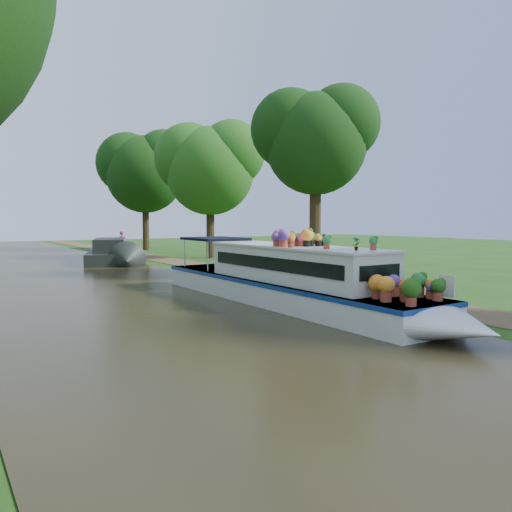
# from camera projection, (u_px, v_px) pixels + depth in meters

# --- Properties ---
(ground) EXTENTS (100.00, 100.00, 0.00)m
(ground) POSITION_uv_depth(u_px,v_px,m) (289.00, 288.00, 19.40)
(ground) COLOR #1A3F0F
(ground) RESTS_ON ground
(canal_water) EXTENTS (10.00, 100.00, 0.02)m
(canal_water) POSITION_uv_depth(u_px,v_px,m) (140.00, 302.00, 16.14)
(canal_water) COLOR black
(canal_water) RESTS_ON ground
(towpath) EXTENTS (2.20, 100.00, 0.03)m
(towpath) POSITION_uv_depth(u_px,v_px,m) (313.00, 286.00, 20.05)
(towpath) COLOR #4E3B24
(towpath) RESTS_ON ground
(plant_boat) EXTENTS (2.29, 13.52, 2.24)m
(plant_boat) POSITION_uv_depth(u_px,v_px,m) (295.00, 279.00, 15.33)
(plant_boat) COLOR silver
(plant_boat) RESTS_ON canal_water
(tree_near_overhang) EXTENTS (5.52, 5.28, 8.99)m
(tree_near_overhang) POSITION_uv_depth(u_px,v_px,m) (315.00, 136.00, 23.53)
(tree_near_overhang) COLOR black
(tree_near_overhang) RESTS_ON ground
(tree_near_mid) EXTENTS (6.90, 6.60, 9.40)m
(tree_near_mid) POSITION_uv_depth(u_px,v_px,m) (209.00, 164.00, 33.97)
(tree_near_mid) COLOR black
(tree_near_mid) RESTS_ON ground
(tree_near_far) EXTENTS (7.59, 7.26, 10.30)m
(tree_near_far) POSITION_uv_depth(u_px,v_px,m) (144.00, 168.00, 42.85)
(tree_near_far) COLOR black
(tree_near_far) RESTS_ON ground
(second_boat) EXTENTS (4.27, 8.13, 1.48)m
(second_boat) POSITION_uv_depth(u_px,v_px,m) (109.00, 253.00, 30.46)
(second_boat) COLOR black
(second_boat) RESTS_ON canal_water
(sandwich_board) EXTENTS (0.71, 0.57, 1.12)m
(sandwich_board) POSITION_uv_depth(u_px,v_px,m) (336.00, 280.00, 17.74)
(sandwich_board) COLOR #9D0B0B
(sandwich_board) RESTS_ON towpath
(pedestrian_pink) EXTENTS (0.76, 0.62, 1.78)m
(pedestrian_pink) POSITION_uv_depth(u_px,v_px,m) (122.00, 242.00, 37.71)
(pedestrian_pink) COLOR #DC5A77
(pedestrian_pink) RESTS_ON towpath
(verge_plant) EXTENTS (0.49, 0.45, 0.47)m
(verge_plant) POSITION_uv_depth(u_px,v_px,m) (243.00, 274.00, 22.29)
(verge_plant) COLOR #2F5C1B
(verge_plant) RESTS_ON ground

